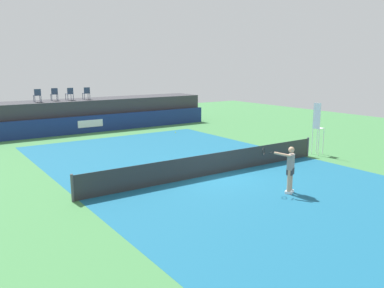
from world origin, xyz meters
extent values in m
plane|color=#3D7A42|center=(0.00, 3.00, 0.00)|extent=(48.00, 48.00, 0.00)
cube|color=#16597A|center=(0.00, 0.00, 0.00)|extent=(12.00, 22.00, 0.00)
cube|color=navy|center=(0.00, 13.50, 0.60)|extent=(18.00, 0.20, 1.20)
cube|color=white|center=(-0.56, 13.39, 0.66)|extent=(1.80, 0.02, 0.50)
cube|color=#38383D|center=(0.00, 15.30, 1.10)|extent=(18.00, 2.80, 2.20)
cylinder|color=#2D3D56|center=(-3.40, 15.22, 2.42)|extent=(0.04, 0.04, 0.44)
cylinder|color=#2D3D56|center=(-3.80, 15.24, 2.42)|extent=(0.04, 0.04, 0.44)
cylinder|color=#2D3D56|center=(-3.42, 14.82, 2.42)|extent=(0.04, 0.04, 0.44)
cylinder|color=#2D3D56|center=(-3.82, 14.84, 2.42)|extent=(0.04, 0.04, 0.44)
cube|color=#2D3D56|center=(-3.61, 15.03, 2.66)|extent=(0.46, 0.46, 0.03)
cube|color=#2D3D56|center=(-3.62, 14.82, 2.88)|extent=(0.44, 0.04, 0.42)
cylinder|color=#2D3D56|center=(-2.13, 15.64, 2.42)|extent=(0.04, 0.04, 0.44)
cylinder|color=#2D3D56|center=(-2.53, 15.68, 2.42)|extent=(0.04, 0.04, 0.44)
cylinder|color=#2D3D56|center=(-2.17, 15.24, 2.42)|extent=(0.04, 0.04, 0.44)
cylinder|color=#2D3D56|center=(-2.57, 15.28, 2.42)|extent=(0.04, 0.04, 0.44)
cube|color=#2D3D56|center=(-2.35, 15.46, 2.66)|extent=(0.48, 0.48, 0.03)
cube|color=#2D3D56|center=(-2.37, 15.25, 2.88)|extent=(0.44, 0.07, 0.42)
cylinder|color=#2D3D56|center=(-1.19, 15.39, 2.42)|extent=(0.04, 0.04, 0.44)
cylinder|color=#2D3D56|center=(-1.59, 15.36, 2.42)|extent=(0.04, 0.04, 0.44)
cylinder|color=#2D3D56|center=(-1.15, 14.99, 2.42)|extent=(0.04, 0.04, 0.44)
cylinder|color=#2D3D56|center=(-1.55, 14.95, 2.42)|extent=(0.04, 0.04, 0.44)
cube|color=#2D3D56|center=(-1.37, 15.17, 2.66)|extent=(0.48, 0.48, 0.03)
cube|color=#2D3D56|center=(-1.35, 14.97, 2.88)|extent=(0.44, 0.06, 0.42)
cylinder|color=#2D3D56|center=(0.03, 15.25, 2.42)|extent=(0.04, 0.04, 0.44)
cylinder|color=#2D3D56|center=(-0.37, 15.26, 2.42)|extent=(0.04, 0.04, 0.44)
cylinder|color=#2D3D56|center=(0.02, 14.85, 2.42)|extent=(0.04, 0.04, 0.44)
cylinder|color=#2D3D56|center=(-0.38, 14.86, 2.42)|extent=(0.04, 0.04, 0.44)
cube|color=#2D3D56|center=(-0.17, 15.06, 2.66)|extent=(0.45, 0.45, 0.03)
cube|color=#2D3D56|center=(-0.18, 14.85, 2.88)|extent=(0.44, 0.04, 0.42)
cylinder|color=white|center=(7.19, -0.19, 0.70)|extent=(0.04, 0.04, 1.40)
cylinder|color=white|center=(7.18, 0.21, 0.70)|extent=(0.04, 0.04, 1.40)
cylinder|color=white|center=(6.79, -0.21, 0.70)|extent=(0.04, 0.04, 1.40)
cylinder|color=white|center=(6.77, 0.19, 0.70)|extent=(0.04, 0.04, 1.40)
cube|color=white|center=(6.98, 0.00, 1.41)|extent=(0.45, 0.45, 0.03)
cube|color=white|center=(6.77, -0.01, 2.09)|extent=(0.04, 0.44, 1.33)
cube|color=#2D2D2D|center=(0.00, 0.00, 0.47)|extent=(12.40, 0.02, 0.95)
cylinder|color=#4C4C51|center=(-6.20, 0.00, 0.50)|extent=(0.10, 0.10, 1.00)
cylinder|color=#4C4C51|center=(6.20, 0.00, 0.50)|extent=(0.10, 0.10, 1.00)
cube|color=white|center=(0.90, -3.58, 0.05)|extent=(0.23, 0.29, 0.10)
cylinder|color=tan|center=(0.90, -3.58, 0.51)|extent=(0.14, 0.14, 0.82)
cube|color=white|center=(0.69, -3.69, 0.05)|extent=(0.23, 0.29, 0.10)
cylinder|color=tan|center=(0.69, -3.69, 0.51)|extent=(0.14, 0.14, 0.82)
cube|color=#333338|center=(0.80, -3.64, 0.84)|extent=(0.40, 0.35, 0.24)
cube|color=gray|center=(0.80, -3.64, 1.20)|extent=(0.41, 0.34, 0.56)
sphere|color=tan|center=(0.80, -3.64, 1.66)|extent=(0.22, 0.22, 0.22)
cylinder|color=tan|center=(1.01, -3.53, 1.18)|extent=(0.09, 0.09, 0.60)
cylinder|color=tan|center=(0.46, -3.51, 1.50)|extent=(0.36, 0.58, 0.14)
cylinder|color=black|center=(0.27, -3.14, 1.53)|extent=(0.28, 0.17, 0.03)
torus|color=black|center=(0.13, -2.88, 1.53)|extent=(0.28, 0.16, 0.30)
sphere|color=#D8EA33|center=(4.33, 10.03, 0.04)|extent=(0.07, 0.07, 0.07)
camera|label=1|loc=(-10.26, -13.31, 4.74)|focal=37.19mm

